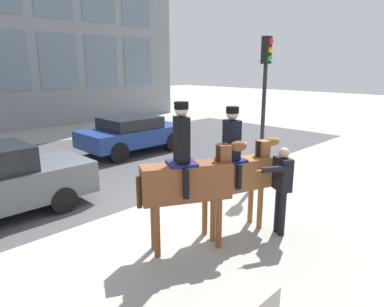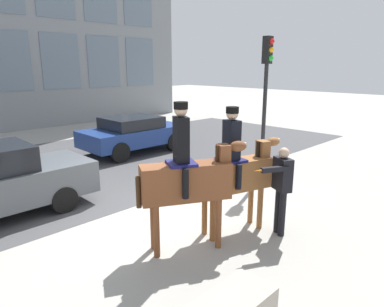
% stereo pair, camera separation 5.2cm
% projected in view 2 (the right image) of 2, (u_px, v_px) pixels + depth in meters
% --- Properties ---
extents(ground_plane, '(80.00, 80.00, 0.00)m').
position_uv_depth(ground_plane, '(152.00, 211.00, 7.86)').
color(ground_plane, '#9E9B93').
extents(road_surface, '(23.97, 8.50, 0.01)m').
position_uv_depth(road_surface, '(61.00, 169.00, 11.14)').
color(road_surface, '#444447').
rests_on(road_surface, ground_plane).
extents(mounted_horse_lead, '(1.84, 1.19, 2.67)m').
position_uv_depth(mounted_horse_lead, '(187.00, 177.00, 5.96)').
color(mounted_horse_lead, brown).
rests_on(mounted_horse_lead, ground_plane).
extents(mounted_horse_companion, '(1.91, 0.87, 2.51)m').
position_uv_depth(mounted_horse_companion, '(235.00, 171.00, 6.64)').
color(mounted_horse_companion, brown).
rests_on(mounted_horse_companion, ground_plane).
extents(pedestrian_bystander, '(0.91, 0.46, 1.76)m').
position_uv_depth(pedestrian_bystander, '(281.00, 184.00, 6.55)').
color(pedestrian_bystander, black).
rests_on(pedestrian_bystander, ground_plane).
extents(street_car_far_lane, '(3.99, 2.00, 1.39)m').
position_uv_depth(street_car_far_lane, '(134.00, 133.00, 13.12)').
color(street_car_far_lane, navy).
rests_on(street_car_far_lane, ground_plane).
extents(traffic_light, '(0.24, 0.29, 4.02)m').
position_uv_depth(traffic_light, '(266.00, 87.00, 9.42)').
color(traffic_light, black).
rests_on(traffic_light, ground_plane).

